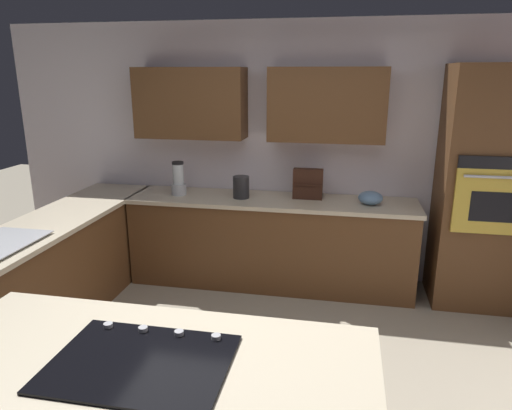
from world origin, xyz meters
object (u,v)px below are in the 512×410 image
object	(u,v)px
wall_oven	(486,190)
cooktop	(141,362)
blender	(179,181)
kettle	(241,187)
spice_rack	(308,184)
mixing_bowl	(370,198)

from	to	relation	value
wall_oven	cooktop	size ratio (longest dim) A/B	2.87
wall_oven	blender	bearing A→B (deg)	0.20
kettle	cooktop	bearing A→B (deg)	93.86
cooktop	spice_rack	bearing A→B (deg)	-99.23
mixing_bowl	kettle	size ratio (longest dim) A/B	1.05
mixing_bowl	spice_rack	bearing A→B (deg)	-8.90
wall_oven	blender	world-z (taller)	wall_oven
blender	mixing_bowl	size ratio (longest dim) A/B	1.49
wall_oven	mixing_bowl	world-z (taller)	wall_oven
blender	cooktop	bearing A→B (deg)	106.85
mixing_bowl	spice_rack	world-z (taller)	spice_rack
wall_oven	spice_rack	xyz separation A→B (m)	(1.60, -0.08, -0.04)
cooktop	kettle	size ratio (longest dim) A/B	3.49
cooktop	blender	bearing A→B (deg)	-73.15
mixing_bowl	spice_rack	xyz separation A→B (m)	(0.60, -0.09, 0.09)
spice_rack	kettle	distance (m)	0.66
spice_rack	mixing_bowl	bearing A→B (deg)	171.10
mixing_bowl	spice_rack	size ratio (longest dim) A/B	0.76
cooktop	kettle	distance (m)	2.77
kettle	mixing_bowl	bearing A→B (deg)	180.00
blender	wall_oven	bearing A→B (deg)	-179.80
cooktop	spice_rack	xyz separation A→B (m)	(-0.46, -2.85, 0.14)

